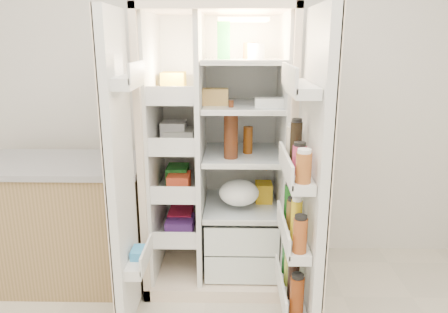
{
  "coord_description": "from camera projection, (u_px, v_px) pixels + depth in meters",
  "views": [
    {
      "loc": [
        0.17,
        -1.08,
        1.61
      ],
      "look_at": [
        0.12,
        1.25,
        0.96
      ],
      "focal_mm": 34.0,
      "sensor_mm": 36.0,
      "label": 1
    }
  ],
  "objects": [
    {
      "name": "kitchen_counter",
      "position": [
        62.0,
        221.0,
        2.85
      ],
      "size": [
        1.16,
        0.62,
        0.84
      ],
      "color": "#97774B",
      "rests_on": "floor"
    },
    {
      "name": "wall_back",
      "position": [
        210.0,
        76.0,
        3.04
      ],
      "size": [
        4.0,
        0.02,
        2.7
      ],
      "primitive_type": "cube",
      "color": "silver",
      "rests_on": "floor"
    },
    {
      "name": "freezer_door",
      "position": [
        121.0,
        178.0,
        2.25
      ],
      "size": [
        0.15,
        0.4,
        1.72
      ],
      "color": "silver",
      "rests_on": "floor"
    },
    {
      "name": "fridge_door",
      "position": [
        309.0,
        190.0,
        2.15
      ],
      "size": [
        0.17,
        0.58,
        1.72
      ],
      "color": "silver",
      "rests_on": "floor"
    },
    {
      "name": "refrigerator",
      "position": [
        221.0,
        172.0,
        2.86
      ],
      "size": [
        0.92,
        0.7,
        1.8
      ],
      "color": "beige",
      "rests_on": "floor"
    }
  ]
}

